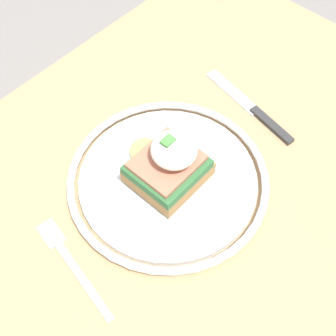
# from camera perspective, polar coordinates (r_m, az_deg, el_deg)

# --- Properties ---
(dining_table) EXTENTS (0.92, 0.67, 0.75)m
(dining_table) POSITION_cam_1_polar(r_m,az_deg,el_deg) (0.71, 1.55, -11.98)
(dining_table) COLOR tan
(dining_table) RESTS_ON ground_plane
(plate) EXTENTS (0.26, 0.26, 0.02)m
(plate) POSITION_cam_1_polar(r_m,az_deg,el_deg) (0.61, -0.00, -1.43)
(plate) COLOR silver
(plate) RESTS_ON dining_table
(sandwich) EXTENTS (0.09, 0.11, 0.08)m
(sandwich) POSITION_cam_1_polar(r_m,az_deg,el_deg) (0.58, 0.12, 0.50)
(sandwich) COLOR #9E703D
(sandwich) RESTS_ON plate
(fork) EXTENTS (0.04, 0.15, 0.00)m
(fork) POSITION_cam_1_polar(r_m,az_deg,el_deg) (0.57, -11.68, -11.32)
(fork) COLOR silver
(fork) RESTS_ON dining_table
(knife) EXTENTS (0.05, 0.17, 0.01)m
(knife) POSITION_cam_1_polar(r_m,az_deg,el_deg) (0.69, 10.59, 6.83)
(knife) COLOR #2D2D2D
(knife) RESTS_ON dining_table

